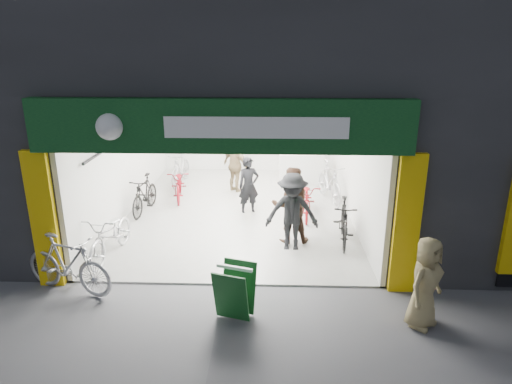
# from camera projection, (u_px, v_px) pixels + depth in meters

# --- Properties ---
(ground) EXTENTS (60.00, 60.00, 0.00)m
(ground) POSITION_uv_depth(u_px,v_px,m) (225.00, 285.00, 8.59)
(ground) COLOR #56565B
(ground) RESTS_ON ground
(building) EXTENTS (17.00, 10.27, 8.00)m
(building) POSITION_uv_depth(u_px,v_px,m) (275.00, 44.00, 11.93)
(building) COLOR #232326
(building) RESTS_ON ground
(bike_left_front) EXTENTS (0.86, 1.99, 1.01)m
(bike_left_front) POSITION_uv_depth(u_px,v_px,m) (111.00, 235.00, 9.58)
(bike_left_front) COLOR silver
(bike_left_front) RESTS_ON ground
(bike_left_midfront) EXTENTS (0.65, 1.74, 1.02)m
(bike_left_midfront) POSITION_uv_depth(u_px,v_px,m) (145.00, 195.00, 12.08)
(bike_left_midfront) COLOR black
(bike_left_midfront) RESTS_ON ground
(bike_left_midback) EXTENTS (0.86, 1.79, 0.90)m
(bike_left_midback) POSITION_uv_depth(u_px,v_px,m) (179.00, 184.00, 13.16)
(bike_left_midback) COLOR maroon
(bike_left_midback) RESTS_ON ground
(bike_left_back) EXTENTS (0.71, 1.84, 1.08)m
(bike_left_back) POSITION_uv_depth(u_px,v_px,m) (180.00, 168.00, 14.51)
(bike_left_back) COLOR #A2A2A6
(bike_left_back) RESTS_ON ground
(bike_right_front) EXTENTS (0.65, 1.74, 1.02)m
(bike_right_front) POSITION_uv_depth(u_px,v_px,m) (344.00, 222.00, 10.24)
(bike_right_front) COLOR black
(bike_right_front) RESTS_ON ground
(bike_right_mid) EXTENTS (0.73, 1.81, 0.93)m
(bike_right_mid) POSITION_uv_depth(u_px,v_px,m) (307.00, 199.00, 11.87)
(bike_right_mid) COLOR maroon
(bike_right_mid) RESTS_ON ground
(bike_right_back) EXTENTS (0.94, 2.02, 1.17)m
(bike_right_back) POSITION_uv_depth(u_px,v_px,m) (329.00, 182.00, 12.88)
(bike_right_back) COLOR silver
(bike_right_back) RESTS_ON ground
(parked_bike) EXTENTS (1.93, 1.10, 1.12)m
(parked_bike) POSITION_uv_depth(u_px,v_px,m) (68.00, 264.00, 8.23)
(parked_bike) COLOR #B5B5BA
(parked_bike) RESTS_ON ground
(customer_a) EXTENTS (0.66, 0.55, 1.54)m
(customer_a) POSITION_uv_depth(u_px,v_px,m) (249.00, 186.00, 11.95)
(customer_a) COLOR black
(customer_a) RESTS_ON ground
(customer_b) EXTENTS (0.91, 0.74, 1.78)m
(customer_b) POSITION_uv_depth(u_px,v_px,m) (291.00, 206.00, 10.18)
(customer_b) COLOR #3B251B
(customer_b) RESTS_ON ground
(customer_c) EXTENTS (1.16, 0.70, 1.76)m
(customer_c) POSITION_uv_depth(u_px,v_px,m) (292.00, 213.00, 9.79)
(customer_c) COLOR black
(customer_c) RESTS_ON ground
(customer_d) EXTENTS (1.00, 0.99, 1.70)m
(customer_d) POSITION_uv_depth(u_px,v_px,m) (236.00, 165.00, 13.63)
(customer_d) COLOR #8B7551
(customer_d) RESTS_ON ground
(pedestrian_near) EXTENTS (0.87, 0.87, 1.52)m
(pedestrian_near) POSITION_uv_depth(u_px,v_px,m) (425.00, 283.00, 7.18)
(pedestrian_near) COLOR #8F7F53
(pedestrian_near) RESTS_ON ground
(sandwich_board) EXTENTS (0.73, 0.74, 0.90)m
(sandwich_board) POSITION_uv_depth(u_px,v_px,m) (235.00, 290.00, 7.48)
(sandwich_board) COLOR #114418
(sandwich_board) RESTS_ON ground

